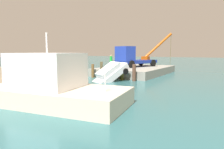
{
  "coord_description": "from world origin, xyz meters",
  "views": [
    {
      "loc": [
        19.04,
        11.82,
        3.12
      ],
      "look_at": [
        0.3,
        0.21,
        0.58
      ],
      "focal_mm": 31.78,
      "sensor_mm": 36.0,
      "label": 1
    }
  ],
  "objects_px": {
    "salvaged_car": "(109,74)",
    "moored_yacht": "(18,93)",
    "dock_worker": "(111,61)",
    "crane_truck": "(133,57)"
  },
  "relations": [
    {
      "from": "salvaged_car",
      "to": "moored_yacht",
      "type": "bearing_deg",
      "value": -3.96
    },
    {
      "from": "crane_truck",
      "to": "salvaged_car",
      "type": "relative_size",
      "value": 1.91
    },
    {
      "from": "crane_truck",
      "to": "dock_worker",
      "type": "relative_size",
      "value": 4.95
    },
    {
      "from": "salvaged_car",
      "to": "moored_yacht",
      "type": "height_order",
      "value": "moored_yacht"
    },
    {
      "from": "dock_worker",
      "to": "salvaged_car",
      "type": "relative_size",
      "value": 0.39
    },
    {
      "from": "salvaged_car",
      "to": "moored_yacht",
      "type": "distance_m",
      "value": 10.0
    },
    {
      "from": "salvaged_car",
      "to": "crane_truck",
      "type": "bearing_deg",
      "value": -172.34
    },
    {
      "from": "salvaged_car",
      "to": "moored_yacht",
      "type": "relative_size",
      "value": 0.34
    },
    {
      "from": "crane_truck",
      "to": "moored_yacht",
      "type": "xyz_separation_m",
      "value": [
        17.93,
        0.38,
        -1.91
      ]
    },
    {
      "from": "dock_worker",
      "to": "moored_yacht",
      "type": "distance_m",
      "value": 15.73
    }
  ]
}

